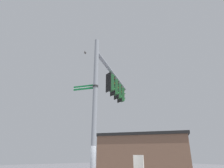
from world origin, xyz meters
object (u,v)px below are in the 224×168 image
Objects in this scene: traffic_light_mid_outer at (118,91)px; traffic_light_arm_end at (122,94)px; traffic_light_mid_inner at (115,87)px; bird_flying at (85,53)px; traffic_light_nearest_pole at (111,83)px; street_name_sign at (89,87)px.

traffic_light_mid_outer is 0.85m from traffic_light_arm_end.
bird_flying is (-0.89, -1.88, 2.39)m from traffic_light_mid_inner.
bird_flying is (0.14, -3.25, 2.39)m from traffic_light_arm_end.
traffic_light_arm_end is at bearing 126.85° from traffic_light_nearest_pole.
traffic_light_mid_outer and traffic_light_arm_end have the same top height.
traffic_light_mid_inner is at bearing 64.74° from bird_flying.
traffic_light_nearest_pole and traffic_light_mid_inner have the same top height.
traffic_light_nearest_pole is 2.64m from street_name_sign.
traffic_light_mid_inner and traffic_light_arm_end have the same top height.
traffic_light_arm_end reaches higher than street_name_sign.
traffic_light_mid_inner is at bearing -53.15° from traffic_light_arm_end.
street_name_sign is (1.64, -2.82, -1.07)m from traffic_light_mid_inner.
street_name_sign is (1.13, -2.14, -1.07)m from traffic_light_nearest_pole.
traffic_light_arm_end is 4.04m from bird_flying.
traffic_light_mid_inner is 0.85m from traffic_light_mid_outer.
traffic_light_arm_end is (-0.51, 0.68, 0.00)m from traffic_light_mid_outer.
traffic_light_nearest_pole is at bearing -53.15° from traffic_light_mid_inner.
street_name_sign is at bearing -20.34° from bird_flying.
traffic_light_mid_inner is 1.00× the size of traffic_light_arm_end.
traffic_light_mid_inner is 1.20× the size of street_name_sign.
traffic_light_mid_inner is at bearing -53.15° from traffic_light_mid_outer.
traffic_light_nearest_pole is 4.67× the size of bird_flying.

